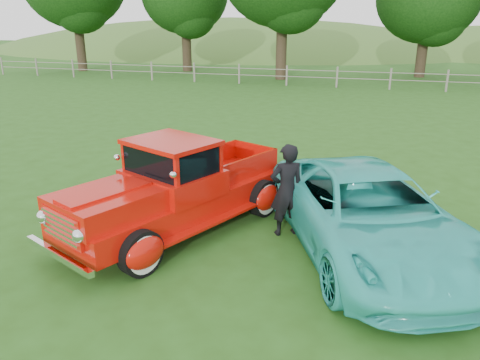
# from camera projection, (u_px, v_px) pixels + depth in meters

# --- Properties ---
(ground) EXTENTS (140.00, 140.00, 0.00)m
(ground) POSITION_uv_depth(u_px,v_px,m) (203.00, 265.00, 7.68)
(ground) COLOR #254E14
(ground) RESTS_ON ground
(distant_hills) EXTENTS (116.00, 60.00, 18.00)m
(distant_hills) POSITION_uv_depth(u_px,v_px,m) (331.00, 83.00, 64.13)
(distant_hills) COLOR #3F6A27
(distant_hills) RESTS_ON ground
(fence_line) EXTENTS (48.00, 0.12, 1.20)m
(fence_line) POSITION_uv_depth(u_px,v_px,m) (337.00, 77.00, 27.41)
(fence_line) COLOR gray
(fence_line) RESTS_ON ground
(red_pickup) EXTENTS (3.64, 5.26, 1.78)m
(red_pickup) POSITION_uv_depth(u_px,v_px,m) (176.00, 190.00, 8.74)
(red_pickup) COLOR black
(red_pickup) RESTS_ON ground
(teal_sedan) EXTENTS (4.37, 5.73, 1.44)m
(teal_sedan) POSITION_uv_depth(u_px,v_px,m) (368.00, 213.00, 7.89)
(teal_sedan) COLOR #30C2B6
(teal_sedan) RESTS_ON ground
(man) EXTENTS (0.76, 0.69, 1.74)m
(man) POSITION_uv_depth(u_px,v_px,m) (287.00, 190.00, 8.54)
(man) COLOR black
(man) RESTS_ON ground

